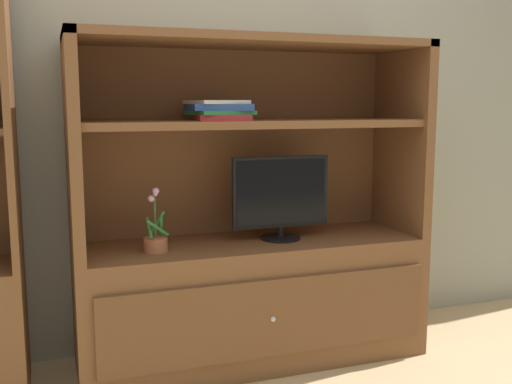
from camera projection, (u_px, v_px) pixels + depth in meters
The scene contains 5 objects.
painted_rear_wall at pixel (231, 80), 3.13m from camera, with size 6.00×0.10×2.80m, color gray.
media_console at pixel (252, 263), 2.95m from camera, with size 1.71×0.56×1.58m.
tv_monitor at pixel (281, 196), 2.93m from camera, with size 0.50×0.20×0.41m.
potted_plant at pixel (156, 240), 2.70m from camera, with size 0.12×0.11×0.30m.
magazine_stack at pixel (219, 110), 2.78m from camera, with size 0.29×0.34×0.09m.
Camera 1 is at (-0.93, -2.30, 1.28)m, focal length 41.60 mm.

